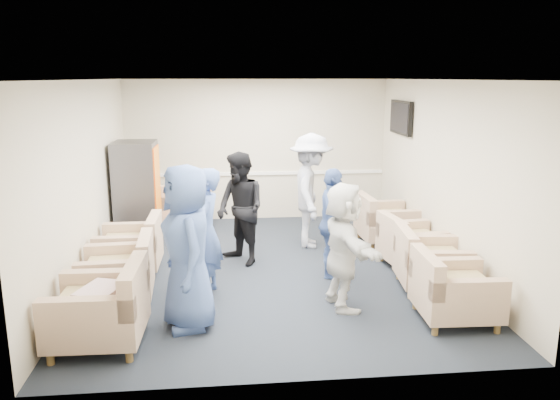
{
  "coord_description": "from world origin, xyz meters",
  "views": [
    {
      "loc": [
        -0.63,
        -7.48,
        2.73
      ],
      "look_at": [
        0.16,
        0.2,
        0.99
      ],
      "focal_mm": 35.0,
      "sensor_mm": 36.0,
      "label": 1
    }
  ],
  "objects": [
    {
      "name": "chair_rail",
      "position": [
        0.0,
        2.98,
        0.9
      ],
      "size": [
        4.98,
        0.04,
        0.06
      ],
      "primitive_type": "cube",
      "color": "white",
      "rests_on": "back_wall"
    },
    {
      "name": "armchair_left_mid",
      "position": [
        -1.93,
        -0.91,
        0.34
      ],
      "size": [
        0.92,
        0.92,
        0.69
      ],
      "rotation": [
        0.0,
        0.0,
        -1.51
      ],
      "color": "tan",
      "rests_on": "floor"
    },
    {
      "name": "ceiling",
      "position": [
        0.0,
        0.0,
        2.7
      ],
      "size": [
        6.0,
        6.0,
        0.0
      ],
      "primitive_type": "plane",
      "rotation": [
        3.14,
        0.0,
        0.0
      ],
      "color": "white",
      "rests_on": "back_wall"
    },
    {
      "name": "armchair_right_midnear",
      "position": [
        1.99,
        -0.92,
        0.34
      ],
      "size": [
        0.93,
        0.93,
        0.68
      ],
      "rotation": [
        0.0,
        0.0,
        1.47
      ],
      "color": "tan",
      "rests_on": "floor"
    },
    {
      "name": "right_wall",
      "position": [
        2.5,
        0.0,
        1.35
      ],
      "size": [
        0.02,
        6.0,
        2.7
      ],
      "primitive_type": "cube",
      "color": "beige",
      "rests_on": "floor"
    },
    {
      "name": "pillow",
      "position": [
        -1.92,
        -2.08,
        0.56
      ],
      "size": [
        0.51,
        0.59,
        0.14
      ],
      "primitive_type": "cube",
      "rotation": [
        0.0,
        0.0,
        -1.91
      ],
      "color": "beige",
      "rests_on": "armchair_left_near"
    },
    {
      "name": "armchair_right_far",
      "position": [
        1.98,
        1.13,
        0.35
      ],
      "size": [
        0.92,
        0.92,
        0.7
      ],
      "rotation": [
        0.0,
        0.0,
        1.62
      ],
      "color": "tan",
      "rests_on": "floor"
    },
    {
      "name": "person_mid_right",
      "position": [
        0.82,
        -0.35,
        0.77
      ],
      "size": [
        0.58,
        0.96,
        1.54
      ],
      "primitive_type": "imported",
      "rotation": [
        0.0,
        0.0,
        1.33
      ],
      "color": "#3F5A98",
      "rests_on": "floor"
    },
    {
      "name": "person_mid_left",
      "position": [
        -0.88,
        -0.82,
        0.82
      ],
      "size": [
        0.49,
        0.66,
        1.64
      ],
      "primitive_type": "imported",
      "rotation": [
        0.0,
        0.0,
        -1.74
      ],
      "color": "#3F5A98",
      "rests_on": "floor"
    },
    {
      "name": "person_back_right",
      "position": [
        0.76,
        1.08,
        0.93
      ],
      "size": [
        0.86,
        1.29,
        1.86
      ],
      "primitive_type": "imported",
      "rotation": [
        0.0,
        0.0,
        1.42
      ],
      "color": "silver",
      "rests_on": "floor"
    },
    {
      "name": "person_front_right",
      "position": [
        0.76,
        -1.38,
        0.77
      ],
      "size": [
        0.62,
        1.47,
        1.54
      ],
      "primitive_type": "imported",
      "rotation": [
        0.0,
        0.0,
        1.69
      ],
      "color": "white",
      "rests_on": "floor"
    },
    {
      "name": "armchair_left_far",
      "position": [
        -1.95,
        0.14,
        0.34
      ],
      "size": [
        0.86,
        0.86,
        0.69
      ],
      "rotation": [
        0.0,
        0.0,
        -1.57
      ],
      "color": "tan",
      "rests_on": "floor"
    },
    {
      "name": "armchair_right_midfar",
      "position": [
        2.04,
        -0.08,
        0.33
      ],
      "size": [
        0.93,
        0.93,
        0.66
      ],
      "rotation": [
        0.0,
        0.0,
        1.71
      ],
      "color": "tan",
      "rests_on": "floor"
    },
    {
      "name": "left_wall",
      "position": [
        -2.5,
        0.0,
        1.35
      ],
      "size": [
        0.02,
        6.0,
        2.7
      ],
      "primitive_type": "cube",
      "color": "beige",
      "rests_on": "floor"
    },
    {
      "name": "person_front_left",
      "position": [
        -1.05,
        -1.73,
        0.92
      ],
      "size": [
        0.8,
        1.02,
        1.84
      ],
      "primitive_type": "imported",
      "rotation": [
        0.0,
        0.0,
        -1.31
      ],
      "color": "#3F5A98",
      "rests_on": "floor"
    },
    {
      "name": "person_back_left",
      "position": [
        -0.41,
        0.34,
        0.84
      ],
      "size": [
        0.98,
        1.03,
        1.67
      ],
      "primitive_type": "imported",
      "rotation": [
        0.0,
        0.0,
        -0.98
      ],
      "color": "black",
      "rests_on": "floor"
    },
    {
      "name": "armchair_right_near",
      "position": [
        1.9,
        -1.89,
        0.34
      ],
      "size": [
        0.89,
        0.89,
        0.68
      ],
      "rotation": [
        0.0,
        0.0,
        1.53
      ],
      "color": "tan",
      "rests_on": "floor"
    },
    {
      "name": "armchair_corner",
      "position": [
        -1.34,
        2.39,
        0.37
      ],
      "size": [
        0.93,
        0.93,
        0.74
      ],
      "rotation": [
        0.0,
        0.0,
        3.15
      ],
      "color": "tan",
      "rests_on": "floor"
    },
    {
      "name": "armchair_left_near",
      "position": [
        -1.91,
        -2.08,
        0.37
      ],
      "size": [
        0.95,
        0.95,
        0.74
      ],
      "rotation": [
        0.0,
        0.0,
        -1.6
      ],
      "color": "tan",
      "rests_on": "floor"
    },
    {
      "name": "vending_machine",
      "position": [
        -2.09,
        1.63,
        0.85
      ],
      "size": [
        0.69,
        0.81,
        1.7
      ],
      "color": "#505058",
      "rests_on": "floor"
    },
    {
      "name": "tv",
      "position": [
        2.44,
        1.8,
        2.05
      ],
      "size": [
        0.1,
        1.0,
        0.58
      ],
      "color": "black",
      "rests_on": "right_wall"
    },
    {
      "name": "floor",
      "position": [
        0.0,
        0.0,
        0.0
      ],
      "size": [
        6.0,
        6.0,
        0.0
      ],
      "primitive_type": "plane",
      "color": "black",
      "rests_on": "ground"
    },
    {
      "name": "front_wall",
      "position": [
        0.0,
        -3.0,
        1.35
      ],
      "size": [
        5.0,
        0.02,
        2.7
      ],
      "primitive_type": "cube",
      "color": "beige",
      "rests_on": "floor"
    },
    {
      "name": "back_wall",
      "position": [
        0.0,
        3.0,
        1.35
      ],
      "size": [
        5.0,
        0.02,
        2.7
      ],
      "primitive_type": "cube",
      "color": "beige",
      "rests_on": "floor"
    },
    {
      "name": "backpack",
      "position": [
        -1.11,
        -0.93,
        0.27
      ],
      "size": [
        0.32,
        0.25,
        0.52
      ],
      "rotation": [
        0.0,
        0.0,
        -0.11
      ],
      "color": "black",
      "rests_on": "floor"
    }
  ]
}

